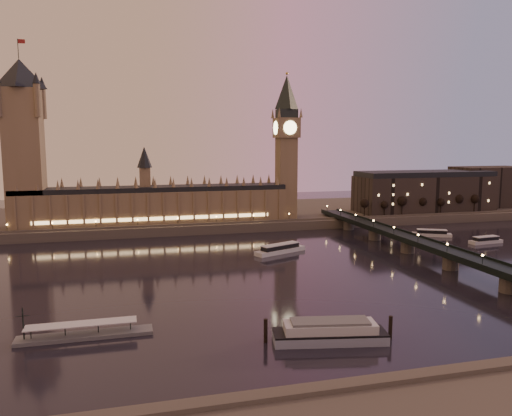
{
  "coord_description": "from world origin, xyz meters",
  "views": [
    {
      "loc": [
        -58.58,
        -222.5,
        61.45
      ],
      "look_at": [
        8.89,
        35.0,
        25.82
      ],
      "focal_mm": 35.0,
      "sensor_mm": 36.0,
      "label": 1
    }
  ],
  "objects_px": {
    "cruise_boat_a": "(280,249)",
    "moored_barge": "(330,332)",
    "pontoon_pier": "(85,334)",
    "cruise_boat_b": "(432,233)"
  },
  "relations": [
    {
      "from": "cruise_boat_b",
      "to": "moored_barge",
      "type": "distance_m",
      "value": 195.71
    },
    {
      "from": "moored_barge",
      "to": "pontoon_pier",
      "type": "bearing_deg",
      "value": 173.54
    },
    {
      "from": "cruise_boat_a",
      "to": "pontoon_pier",
      "type": "height_order",
      "value": "pontoon_pier"
    },
    {
      "from": "cruise_boat_a",
      "to": "moored_barge",
      "type": "relative_size",
      "value": 0.8
    },
    {
      "from": "cruise_boat_a",
      "to": "pontoon_pier",
      "type": "relative_size",
      "value": 0.76
    },
    {
      "from": "moored_barge",
      "to": "cruise_boat_a",
      "type": "bearing_deg",
      "value": 90.5
    },
    {
      "from": "cruise_boat_a",
      "to": "moored_barge",
      "type": "xyz_separation_m",
      "value": [
        -22.35,
        -122.18,
        0.89
      ]
    },
    {
      "from": "cruise_boat_a",
      "to": "cruise_boat_b",
      "type": "relative_size",
      "value": 1.29
    },
    {
      "from": "cruise_boat_a",
      "to": "cruise_boat_b",
      "type": "xyz_separation_m",
      "value": [
        110.39,
        21.63,
        -0.24
      ]
    },
    {
      "from": "cruise_boat_a",
      "to": "pontoon_pier",
      "type": "xyz_separation_m",
      "value": [
        -95.91,
        -99.23,
        -1.04
      ]
    }
  ]
}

